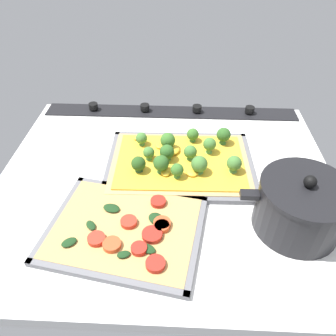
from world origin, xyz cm
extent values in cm
cube|color=white|center=(0.00, 0.00, -1.50)|extent=(81.14, 69.31, 3.00)
cube|color=black|center=(0.00, -31.15, 0.40)|extent=(77.89, 7.00, 0.80)
cylinder|color=black|center=(-24.34, -31.15, 1.70)|extent=(2.80, 2.80, 1.80)
cylinder|color=black|center=(-8.11, -31.15, 1.70)|extent=(2.80, 2.80, 1.80)
cylinder|color=black|center=(8.11, -31.15, 1.70)|extent=(2.80, 2.80, 1.80)
cylinder|color=black|center=(24.34, -31.15, 1.70)|extent=(2.80, 2.80, 1.80)
cube|color=slate|center=(-3.29, -5.12, 0.25)|extent=(36.87, 26.80, 0.50)
cube|color=slate|center=(-3.07, -17.59, 0.65)|extent=(36.42, 1.87, 1.30)
cube|color=slate|center=(-3.52, 7.34, 0.65)|extent=(36.42, 1.87, 1.30)
cube|color=slate|center=(-20.89, -5.44, 0.65)|extent=(1.68, 26.16, 1.30)
cube|color=slate|center=(14.30, -4.80, 0.65)|extent=(1.68, 26.16, 1.30)
cube|color=tan|center=(-3.29, -5.12, 1.00)|extent=(34.43, 24.36, 1.00)
cube|color=gold|center=(-3.29, -5.12, 1.70)|extent=(31.67, 21.93, 0.40)
cone|color=#5B9F46|center=(-6.44, -13.58, 2.36)|extent=(1.75, 1.75, 0.93)
sphere|color=#386B28|center=(-6.44, -13.58, 4.02)|extent=(3.18, 3.18, 3.18)
cone|color=#4D8B3F|center=(1.15, -0.58, 2.55)|extent=(2.05, 2.05, 1.29)
sphere|color=#2D5B23|center=(1.15, -0.58, 4.59)|extent=(3.73, 3.73, 3.73)
cone|color=#68AD54|center=(-7.78, -0.81, 2.44)|extent=(2.15, 2.15, 1.07)
sphere|color=#427533|center=(-7.78, -0.81, 4.43)|extent=(3.90, 3.90, 3.90)
cone|color=#4D8B3F|center=(-14.43, -12.94, 2.56)|extent=(2.02, 2.02, 1.32)
sphere|color=#2D5B23|center=(-14.43, -12.94, 4.60)|extent=(3.68, 3.68, 3.68)
cone|color=#5B9F46|center=(-2.65, 1.01, 2.40)|extent=(1.67, 1.67, 0.99)
sphere|color=#386B28|center=(-2.65, 1.01, 4.03)|extent=(3.04, 3.04, 3.04)
cone|color=#68AD54|center=(-5.73, -5.84, 2.40)|extent=(1.79, 1.79, 1.00)
sphere|color=#427533|center=(-5.73, -5.84, 4.12)|extent=(3.26, 3.26, 3.26)
cone|color=#68AD54|center=(6.94, -11.33, 2.35)|extent=(1.65, 1.65, 0.90)
sphere|color=#427533|center=(6.94, -11.33, 3.92)|extent=(3.01, 3.01, 3.01)
cone|color=#68AD54|center=(-10.58, -8.74, 2.58)|extent=(1.82, 1.82, 1.37)
sphere|color=#427533|center=(-10.58, -8.74, 4.51)|extent=(3.31, 3.31, 3.31)
cone|color=#68AD54|center=(4.50, -5.32, 2.38)|extent=(1.59, 1.59, 0.96)
sphere|color=#427533|center=(4.50, -5.32, 3.94)|extent=(2.88, 2.88, 2.88)
cone|color=#4D8B3F|center=(0.42, -5.27, 2.43)|extent=(1.99, 1.99, 1.07)
sphere|color=#2D5B23|center=(0.42, -5.27, 4.33)|extent=(3.62, 3.62, 3.62)
cone|color=#68AD54|center=(-15.96, -1.56, 2.48)|extent=(1.96, 1.96, 1.17)
sphere|color=#427533|center=(-15.96, -1.56, 4.40)|extent=(3.56, 3.56, 3.56)
cone|color=#5B9F46|center=(0.05, -9.69, 2.56)|extent=(2.12, 2.12, 1.31)
sphere|color=#386B28|center=(0.05, -9.69, 4.66)|extent=(3.85, 3.85, 3.85)
cone|color=#427635|center=(6.50, -0.75, 2.36)|extent=(1.90, 1.90, 0.91)
sphere|color=#264C1C|center=(6.50, -0.75, 4.11)|extent=(3.46, 3.46, 3.46)
ellipsoid|color=gold|center=(-6.22, -0.37, 2.31)|extent=(3.13, 2.99, 0.96)
ellipsoid|color=gold|center=(0.07, 0.05, 2.34)|extent=(2.43, 3.05, 1.03)
ellipsoid|color=gold|center=(8.03, -13.76, 2.32)|extent=(3.30, 2.80, 0.98)
ellipsoid|color=gold|center=(-1.27, -8.31, 2.51)|extent=(5.22, 5.34, 1.42)
ellipsoid|color=gold|center=(2.07, -10.43, 2.27)|extent=(3.35, 3.35, 0.85)
cube|color=slate|center=(7.53, 15.94, 0.25)|extent=(34.28, 28.87, 0.50)
cube|color=slate|center=(5.56, 4.75, 0.65)|extent=(30.32, 6.50, 1.30)
cube|color=slate|center=(9.51, 27.12, 0.65)|extent=(30.32, 6.50, 1.30)
cube|color=slate|center=(-6.93, 18.49, 0.65)|extent=(5.34, 23.75, 1.30)
cube|color=slate|center=(22.00, 13.38, 0.65)|extent=(5.34, 23.75, 1.30)
cube|color=tan|center=(7.53, 15.94, 0.95)|extent=(31.49, 26.08, 0.90)
cylinder|color=#D14723|center=(9.21, 20.78, 1.90)|extent=(3.53, 3.53, 1.00)
cylinder|color=red|center=(12.42, 19.61, 1.90)|extent=(3.43, 3.43, 1.00)
cylinder|color=#B22319|center=(1.20, 9.26, 1.90)|extent=(3.32, 3.32, 1.00)
cylinder|color=#B22319|center=(1.79, 18.13, 1.90)|extent=(4.03, 4.03, 1.00)
cylinder|color=#B22319|center=(0.66, 24.58, 1.90)|extent=(3.61, 3.61, 1.00)
cylinder|color=#D14723|center=(0.08, 15.26, 1.90)|extent=(3.52, 3.52, 1.00)
cylinder|color=#D14723|center=(-0.25, 15.99, 1.90)|extent=(3.04, 3.04, 1.00)
cylinder|color=#B22319|center=(3.98, 21.48, 1.90)|extent=(3.07, 3.07, 1.00)
cylinder|color=red|center=(6.77, 15.15, 1.90)|extent=(3.36, 3.36, 1.00)
ellipsoid|color=#193819|center=(14.27, 16.25, 1.80)|extent=(2.97, 3.17, 0.60)
ellipsoid|color=#193819|center=(17.49, 20.57, 1.80)|extent=(3.59, 3.37, 0.60)
ellipsoid|color=#193819|center=(1.36, 13.88, 1.80)|extent=(4.34, 4.37, 0.60)
ellipsoid|color=#193819|center=(2.48, 21.29, 1.80)|extent=(3.94, 3.20, 0.60)
ellipsoid|color=#193819|center=(10.96, 11.46, 1.80)|extent=(4.18, 3.31, 0.60)
ellipsoid|color=#193819|center=(6.68, 22.80, 1.80)|extent=(2.86, 2.26, 0.60)
cylinder|color=black|center=(-27.17, 12.87, 5.14)|extent=(17.21, 17.21, 10.27)
cylinder|color=black|center=(-27.17, 12.87, 10.67)|extent=(17.56, 17.56, 0.80)
sphere|color=black|center=(-27.17, 12.87, 12.27)|extent=(2.40, 2.40, 2.40)
cube|color=black|center=(-16.77, 12.87, 8.42)|extent=(3.60, 2.00, 1.20)
camera|label=1|loc=(-3.06, 57.47, 52.53)|focal=34.60mm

